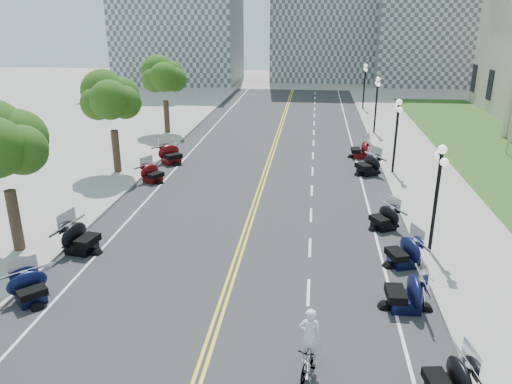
{
  "coord_description": "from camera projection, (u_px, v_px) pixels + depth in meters",
  "views": [
    {
      "loc": [
        3.14,
        -17.2,
        10.33
      ],
      "look_at": [
        0.45,
        5.81,
        2.0
      ],
      "focal_mm": 35.0,
      "sensor_mm": 36.0,
      "label": 1
    }
  ],
  "objects": [
    {
      "name": "ground",
      "position": [
        228.0,
        287.0,
        19.92
      ],
      "size": [
        160.0,
        160.0,
        0.0
      ],
      "primitive_type": "plane",
      "color": "gray"
    },
    {
      "name": "road",
      "position": [
        257.0,
        200.0,
        29.26
      ],
      "size": [
        16.0,
        90.0,
        0.01
      ],
      "primitive_type": "cube",
      "color": "#333335",
      "rests_on": "ground"
    },
    {
      "name": "centerline_yellow_a",
      "position": [
        255.0,
        199.0,
        29.27
      ],
      "size": [
        0.12,
        90.0,
        0.0
      ],
      "primitive_type": "cube",
      "color": "yellow",
      "rests_on": "road"
    },
    {
      "name": "centerline_yellow_b",
      "position": [
        259.0,
        200.0,
        29.25
      ],
      "size": [
        0.12,
        90.0,
        0.0
      ],
      "primitive_type": "cube",
      "color": "yellow",
      "rests_on": "road"
    },
    {
      "name": "edge_line_north",
      "position": [
        368.0,
        204.0,
        28.56
      ],
      "size": [
        0.12,
        90.0,
        0.0
      ],
      "primitive_type": "cube",
      "color": "white",
      "rests_on": "road"
    },
    {
      "name": "edge_line_south",
      "position": [
        151.0,
        195.0,
        29.96
      ],
      "size": [
        0.12,
        90.0,
        0.0
      ],
      "primitive_type": "cube",
      "color": "white",
      "rests_on": "road"
    },
    {
      "name": "lane_dash_5",
      "position": [
        306.0,
        358.0,
        15.82
      ],
      "size": [
        0.12,
        2.0,
        0.0
      ],
      "primitive_type": "cube",
      "color": "white",
      "rests_on": "road"
    },
    {
      "name": "lane_dash_6",
      "position": [
        308.0,
        292.0,
        19.56
      ],
      "size": [
        0.12,
        2.0,
        0.0
      ],
      "primitive_type": "cube",
      "color": "white",
      "rests_on": "road"
    },
    {
      "name": "lane_dash_7",
      "position": [
        310.0,
        247.0,
        23.3
      ],
      "size": [
        0.12,
        2.0,
        0.0
      ],
      "primitive_type": "cube",
      "color": "white",
      "rests_on": "road"
    },
    {
      "name": "lane_dash_8",
      "position": [
        311.0,
        215.0,
        27.04
      ],
      "size": [
        0.12,
        2.0,
        0.0
      ],
      "primitive_type": "cube",
      "color": "white",
      "rests_on": "road"
    },
    {
      "name": "lane_dash_9",
      "position": [
        312.0,
        190.0,
        30.78
      ],
      "size": [
        0.12,
        2.0,
        0.0
      ],
      "primitive_type": "cube",
      "color": "white",
      "rests_on": "road"
    },
    {
      "name": "lane_dash_10",
      "position": [
        312.0,
        171.0,
        34.52
      ],
      "size": [
        0.12,
        2.0,
        0.0
      ],
      "primitive_type": "cube",
      "color": "white",
      "rests_on": "road"
    },
    {
      "name": "lane_dash_11",
      "position": [
        313.0,
        156.0,
        38.26
      ],
      "size": [
        0.12,
        2.0,
        0.0
      ],
      "primitive_type": "cube",
      "color": "white",
      "rests_on": "road"
    },
    {
      "name": "lane_dash_12",
      "position": [
        313.0,
        143.0,
        41.99
      ],
      "size": [
        0.12,
        2.0,
        0.0
      ],
      "primitive_type": "cube",
      "color": "white",
      "rests_on": "road"
    },
    {
      "name": "lane_dash_13",
      "position": [
        314.0,
        132.0,
        45.73
      ],
      "size": [
        0.12,
        2.0,
        0.0
      ],
      "primitive_type": "cube",
      "color": "white",
      "rests_on": "road"
    },
    {
      "name": "lane_dash_14",
      "position": [
        314.0,
        123.0,
        49.47
      ],
      "size": [
        0.12,
        2.0,
        0.0
      ],
      "primitive_type": "cube",
      "color": "white",
      "rests_on": "road"
    },
    {
      "name": "lane_dash_15",
      "position": [
        314.0,
        116.0,
        53.21
      ],
      "size": [
        0.12,
        2.0,
        0.0
      ],
      "primitive_type": "cube",
      "color": "white",
      "rests_on": "road"
    },
    {
      "name": "lane_dash_16",
      "position": [
        315.0,
        109.0,
        56.95
      ],
      "size": [
        0.12,
        2.0,
        0.0
      ],
      "primitive_type": "cube",
      "color": "white",
      "rests_on": "road"
    },
    {
      "name": "lane_dash_17",
      "position": [
        315.0,
        103.0,
        60.69
      ],
      "size": [
        0.12,
        2.0,
        0.0
      ],
      "primitive_type": "cube",
      "color": "white",
      "rests_on": "road"
    },
    {
      "name": "lane_dash_18",
      "position": [
        315.0,
        98.0,
        64.43
      ],
      "size": [
        0.12,
        2.0,
        0.0
      ],
      "primitive_type": "cube",
      "color": "white",
      "rests_on": "road"
    },
    {
      "name": "lane_dash_19",
      "position": [
        315.0,
        93.0,
        68.17
      ],
      "size": [
        0.12,
        2.0,
        0.0
      ],
      "primitive_type": "cube",
      "color": "white",
      "rests_on": "road"
    },
    {
      "name": "sidewalk_north",
      "position": [
        442.0,
        206.0,
        28.09
      ],
      "size": [
        5.0,
        90.0,
        0.15
      ],
      "primitive_type": "cube",
      "color": "#9E9991",
      "rests_on": "ground"
    },
    {
      "name": "sidewalk_south",
      "position": [
        86.0,
        192.0,
        30.38
      ],
      "size": [
        5.0,
        90.0,
        0.15
      ],
      "primitive_type": "cube",
      "color": "#9E9991",
      "rests_on": "ground"
    },
    {
      "name": "distant_block_c",
      "position": [
        445.0,
        8.0,
        74.55
      ],
      "size": [
        20.0,
        14.0,
        22.0
      ],
      "primitive_type": "cube",
      "color": "gray",
      "rests_on": "ground"
    },
    {
      "name": "street_lamp_2",
      "position": [
        436.0,
        200.0,
        21.84
      ],
      "size": [
        0.5,
        1.2,
        4.9
      ],
      "primitive_type": null,
      "color": "black",
      "rests_on": "sidewalk_north"
    },
    {
      "name": "street_lamp_3",
      "position": [
        396.0,
        137.0,
        33.05
      ],
      "size": [
        0.5,
        1.2,
        4.9
      ],
      "primitive_type": null,
      "color": "black",
      "rests_on": "sidewalk_north"
    },
    {
      "name": "street_lamp_4",
      "position": [
        376.0,
        105.0,
        44.27
      ],
      "size": [
        0.5,
        1.2,
        4.9
      ],
      "primitive_type": null,
      "color": "black",
      "rests_on": "sidewalk_north"
    },
    {
      "name": "street_lamp_5",
      "position": [
        364.0,
        87.0,
        55.48
      ],
      "size": [
        0.5,
        1.2,
        4.9
      ],
      "primitive_type": null,
      "color": "black",
      "rests_on": "sidewalk_north"
    },
    {
      "name": "tree_2",
      "position": [
        3.0,
        152.0,
        21.27
      ],
      "size": [
        4.8,
        4.8,
        9.2
      ],
      "primitive_type": null,
      "color": "#235619",
      "rests_on": "sidewalk_south"
    },
    {
      "name": "tree_3",
      "position": [
        112.0,
        104.0,
        32.49
      ],
      "size": [
        4.8,
        4.8,
        9.2
      ],
      "primitive_type": null,
      "color": "#235619",
      "rests_on": "sidewalk_south"
    },
    {
      "name": "tree_4",
      "position": [
        164.0,
        81.0,
        43.7
      ],
      "size": [
        4.8,
        4.8,
        9.2
      ],
      "primitive_type": null,
      "color": "#235619",
      "rests_on": "sidewalk_south"
    },
    {
      "name": "motorcycle_n_4",
      "position": [
        449.0,
        378.0,
        13.99
      ],
      "size": [
        2.19,
        2.19,
        1.34
      ],
      "primitive_type": null,
      "rotation": [
        0.0,
        0.0,
        -1.41
      ],
      "color": "black",
      "rests_on": "road"
    },
    {
      "name": "motorcycle_n_5",
      "position": [
        406.0,
        291.0,
        18.26
      ],
      "size": [
        2.2,
        2.2,
        1.49
      ],
      "primitive_type": null,
      "rotation": [
        0.0,
        0.0,
        -1.53
      ],
      "color": "black",
      "rests_on": "road"
    },
    {
      "name": "motorcycle_n_6",
      "position": [
        404.0,
        251.0,
        21.44
      ],
      "size": [
        2.57,
        2.57,
        1.41
      ],
      "primitive_type": null,
      "rotation": [
        0.0,
        0.0,
        -1.22
      ],
      "color": "black",
      "rests_on": "road"
    },
    {
      "name": "motorcycle_n_7",
      "position": [
        384.0,
        216.0,
        25.15
      ],
      "size": [
        2.58,
        2.58,
        1.32
      ],
      "primitive_type": null,
      "rotation": [
        0.0,
        0.0,
        -1.04
      ],
      "color": "black",
      "rests_on": "road"
    },
    {
      "name": "motorcycle_n_9",
      "position": [
        368.0,
        164.0,
        33.61
      ],
      "size": [
        2.93,
        2.93,
        1.51
      ],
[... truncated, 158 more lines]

